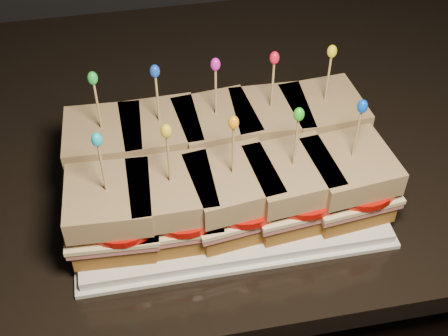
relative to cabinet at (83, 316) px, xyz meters
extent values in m
cube|color=black|center=(0.00, 0.00, 0.00)|extent=(2.45, 0.66, 0.84)
cube|color=black|center=(0.00, 0.00, 0.44)|extent=(2.49, 0.70, 0.03)
cube|color=white|center=(0.25, -0.15, 0.46)|extent=(0.38, 0.23, 0.02)
cube|color=white|center=(0.25, -0.15, 0.46)|extent=(0.39, 0.25, 0.01)
cube|color=#572D10|center=(0.11, -0.10, 0.48)|extent=(0.10, 0.10, 0.03)
cube|color=#BD5C57|center=(0.11, -0.10, 0.50)|extent=(0.11, 0.10, 0.01)
cube|color=#FEE5A6|center=(0.11, -0.10, 0.51)|extent=(0.11, 0.11, 0.01)
cylinder|color=#B00C06|center=(0.12, -0.11, 0.52)|extent=(0.09, 0.09, 0.01)
cube|color=#572D11|center=(0.11, -0.10, 0.54)|extent=(0.10, 0.10, 0.03)
cylinder|color=tan|center=(0.11, -0.10, 0.58)|extent=(0.00, 0.00, 0.09)
ellipsoid|color=green|center=(0.11, -0.10, 0.63)|extent=(0.01, 0.01, 0.02)
cube|color=#572D10|center=(0.18, -0.10, 0.48)|extent=(0.10, 0.10, 0.03)
cube|color=#BD5C57|center=(0.18, -0.10, 0.50)|extent=(0.11, 0.10, 0.01)
cube|color=#FEE5A6|center=(0.18, -0.10, 0.51)|extent=(0.11, 0.10, 0.01)
cylinder|color=#B00C06|center=(0.19, -0.11, 0.52)|extent=(0.09, 0.09, 0.01)
cube|color=#572D11|center=(0.18, -0.10, 0.54)|extent=(0.10, 0.10, 0.03)
cylinder|color=tan|center=(0.18, -0.10, 0.58)|extent=(0.00, 0.00, 0.09)
ellipsoid|color=blue|center=(0.18, -0.10, 0.63)|extent=(0.01, 0.01, 0.02)
cube|color=#572D10|center=(0.25, -0.10, 0.48)|extent=(0.10, 0.10, 0.03)
cube|color=#BD5C57|center=(0.25, -0.10, 0.50)|extent=(0.11, 0.11, 0.01)
cube|color=#FEE5A6|center=(0.25, -0.10, 0.51)|extent=(0.12, 0.11, 0.01)
cylinder|color=#B00C06|center=(0.26, -0.11, 0.52)|extent=(0.09, 0.09, 0.01)
cube|color=#572D11|center=(0.25, -0.10, 0.54)|extent=(0.11, 0.11, 0.03)
cylinder|color=tan|center=(0.25, -0.10, 0.58)|extent=(0.00, 0.00, 0.09)
ellipsoid|color=#CD1BB8|center=(0.25, -0.10, 0.63)|extent=(0.01, 0.01, 0.02)
cube|color=#572D10|center=(0.32, -0.10, 0.48)|extent=(0.10, 0.10, 0.03)
cube|color=#BD5C57|center=(0.32, -0.10, 0.50)|extent=(0.11, 0.10, 0.01)
cube|color=#FEE5A6|center=(0.32, -0.10, 0.51)|extent=(0.11, 0.10, 0.01)
cylinder|color=#B00C06|center=(0.33, -0.11, 0.52)|extent=(0.09, 0.09, 0.01)
cube|color=#572D11|center=(0.32, -0.10, 0.54)|extent=(0.10, 0.10, 0.03)
cylinder|color=tan|center=(0.32, -0.10, 0.58)|extent=(0.00, 0.00, 0.09)
ellipsoid|color=red|center=(0.32, -0.10, 0.63)|extent=(0.01, 0.01, 0.02)
cube|color=#572D10|center=(0.39, -0.10, 0.48)|extent=(0.10, 0.10, 0.03)
cube|color=#BD5C57|center=(0.39, -0.10, 0.50)|extent=(0.11, 0.11, 0.01)
cube|color=#FEE5A6|center=(0.39, -0.10, 0.51)|extent=(0.11, 0.11, 0.01)
cylinder|color=#B00C06|center=(0.40, -0.11, 0.52)|extent=(0.09, 0.09, 0.01)
cube|color=#572D11|center=(0.39, -0.10, 0.54)|extent=(0.10, 0.10, 0.03)
cylinder|color=tan|center=(0.39, -0.10, 0.58)|extent=(0.00, 0.00, 0.09)
ellipsoid|color=yellow|center=(0.39, -0.10, 0.63)|extent=(0.01, 0.01, 0.02)
cube|color=#572D10|center=(0.11, -0.21, 0.48)|extent=(0.10, 0.10, 0.03)
cube|color=#BD5C57|center=(0.11, -0.21, 0.50)|extent=(0.11, 0.10, 0.01)
cube|color=#FEE5A6|center=(0.11, -0.21, 0.51)|extent=(0.11, 0.11, 0.01)
cylinder|color=#B00C06|center=(0.12, -0.21, 0.52)|extent=(0.09, 0.09, 0.01)
cube|color=#572D11|center=(0.11, -0.21, 0.54)|extent=(0.10, 0.10, 0.03)
cylinder|color=tan|center=(0.11, -0.21, 0.58)|extent=(0.00, 0.00, 0.09)
ellipsoid|color=#14ACC9|center=(0.11, -0.21, 0.63)|extent=(0.01, 0.01, 0.02)
cube|color=#572D10|center=(0.18, -0.21, 0.48)|extent=(0.09, 0.09, 0.03)
cube|color=#BD5C57|center=(0.18, -0.21, 0.50)|extent=(0.10, 0.10, 0.01)
cube|color=#FEE5A6|center=(0.18, -0.21, 0.51)|extent=(0.11, 0.10, 0.01)
cylinder|color=#B00C06|center=(0.19, -0.21, 0.52)|extent=(0.09, 0.09, 0.01)
cube|color=#572D11|center=(0.18, -0.21, 0.54)|extent=(0.10, 0.10, 0.03)
cylinder|color=tan|center=(0.18, -0.21, 0.58)|extent=(0.00, 0.00, 0.09)
ellipsoid|color=yellow|center=(0.18, -0.21, 0.63)|extent=(0.01, 0.01, 0.02)
cube|color=#572D10|center=(0.25, -0.21, 0.48)|extent=(0.11, 0.11, 0.03)
cube|color=#BD5C57|center=(0.25, -0.21, 0.50)|extent=(0.12, 0.11, 0.01)
cube|color=#FEE5A6|center=(0.25, -0.21, 0.51)|extent=(0.12, 0.11, 0.01)
cylinder|color=#B00C06|center=(0.26, -0.21, 0.52)|extent=(0.09, 0.09, 0.01)
cube|color=#572D11|center=(0.25, -0.21, 0.54)|extent=(0.11, 0.11, 0.03)
cylinder|color=tan|center=(0.25, -0.21, 0.58)|extent=(0.00, 0.00, 0.09)
ellipsoid|color=orange|center=(0.25, -0.21, 0.63)|extent=(0.01, 0.01, 0.02)
cube|color=#572D10|center=(0.32, -0.21, 0.48)|extent=(0.10, 0.10, 0.03)
cube|color=#BD5C57|center=(0.32, -0.21, 0.50)|extent=(0.11, 0.11, 0.01)
cube|color=#FEE5A6|center=(0.32, -0.21, 0.51)|extent=(0.12, 0.11, 0.01)
cylinder|color=#B00C06|center=(0.33, -0.21, 0.52)|extent=(0.09, 0.09, 0.01)
cube|color=#572D11|center=(0.32, -0.21, 0.54)|extent=(0.11, 0.11, 0.03)
cylinder|color=tan|center=(0.32, -0.21, 0.58)|extent=(0.00, 0.00, 0.09)
ellipsoid|color=green|center=(0.32, -0.21, 0.63)|extent=(0.01, 0.01, 0.02)
cube|color=#572D10|center=(0.39, -0.21, 0.48)|extent=(0.10, 0.10, 0.03)
cube|color=#BD5C57|center=(0.39, -0.21, 0.50)|extent=(0.11, 0.11, 0.01)
cube|color=#FEE5A6|center=(0.39, -0.21, 0.51)|extent=(0.12, 0.11, 0.01)
cylinder|color=#B00C06|center=(0.40, -0.21, 0.52)|extent=(0.09, 0.09, 0.01)
cube|color=#572D11|center=(0.39, -0.21, 0.54)|extent=(0.11, 0.11, 0.03)
cylinder|color=tan|center=(0.39, -0.21, 0.58)|extent=(0.00, 0.00, 0.09)
ellipsoid|color=blue|center=(0.39, -0.21, 0.63)|extent=(0.01, 0.01, 0.02)
camera|label=1|loc=(0.15, -0.70, 1.06)|focal=50.00mm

